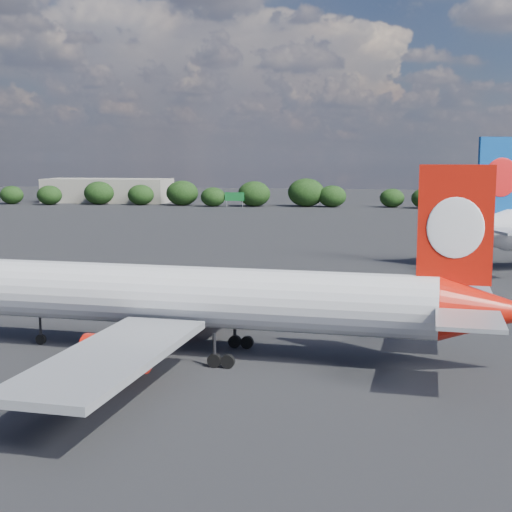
# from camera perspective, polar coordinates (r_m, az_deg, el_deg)

# --- Properties ---
(ground) EXTENTS (500.00, 500.00, 0.00)m
(ground) POSITION_cam_1_polar(r_m,az_deg,el_deg) (103.01, -4.40, -0.59)
(ground) COLOR black
(ground) RESTS_ON ground
(qantas_airliner) EXTENTS (44.99, 42.80, 14.68)m
(qantas_airliner) POSITION_cam_1_polar(r_m,az_deg,el_deg) (54.13, -2.79, -3.50)
(qantas_airliner) COLOR silver
(qantas_airliner) RESTS_ON ground
(terminal_building) EXTENTS (42.00, 16.00, 8.00)m
(terminal_building) POSITION_cam_1_polar(r_m,az_deg,el_deg) (247.89, -11.77, 5.15)
(terminal_building) COLOR gray
(terminal_building) RESTS_ON ground
(highway_sign) EXTENTS (6.00, 0.30, 4.50)m
(highway_sign) POSITION_cam_1_polar(r_m,az_deg,el_deg) (219.39, -1.73, 4.75)
(highway_sign) COLOR #136027
(highway_sign) RESTS_ON ground
(billboard_yellow) EXTENTS (5.00, 0.30, 5.50)m
(billboard_yellow) POSITION_cam_1_polar(r_m,az_deg,el_deg) (221.54, 6.23, 4.93)
(billboard_yellow) COLOR yellow
(billboard_yellow) RESTS_ON ground
(horizon_treeline) EXTENTS (205.33, 14.20, 9.06)m
(horizon_treeline) POSITION_cam_1_polar(r_m,az_deg,el_deg) (219.38, 7.46, 4.87)
(horizon_treeline) COLOR black
(horizon_treeline) RESTS_ON ground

